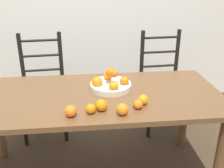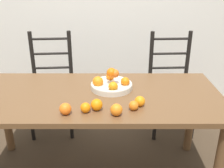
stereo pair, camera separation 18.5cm
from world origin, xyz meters
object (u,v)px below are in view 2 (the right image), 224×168
(orange_loose_1, at_px, (117,110))
(orange_loose_5, at_px, (134,106))
(orange_loose_2, at_px, (97,105))
(orange_loose_3, at_px, (66,109))
(chair_right, at_px, (171,86))
(chair_left, at_px, (52,86))
(orange_loose_0, at_px, (86,108))
(fruit_bowl, at_px, (112,84))
(orange_loose_4, at_px, (140,101))

(orange_loose_1, distance_m, orange_loose_5, 0.13)
(orange_loose_2, height_order, orange_loose_3, orange_loose_2)
(orange_loose_3, distance_m, orange_loose_5, 0.42)
(orange_loose_5, bearing_deg, chair_right, 64.64)
(chair_left, bearing_deg, chair_right, -4.51)
(orange_loose_2, bearing_deg, chair_left, 117.84)
(orange_loose_2, height_order, chair_left, chair_left)
(orange_loose_5, bearing_deg, orange_loose_0, -174.51)
(orange_loose_1, relative_size, chair_right, 0.07)
(orange_loose_1, xyz_separation_m, orange_loose_3, (-0.31, 0.01, -0.00))
(fruit_bowl, distance_m, chair_right, 0.92)
(orange_loose_2, xyz_separation_m, chair_right, (0.69, 0.97, -0.29))
(chair_left, xyz_separation_m, chair_right, (1.20, 0.00, 0.00))
(orange_loose_1, height_order, orange_loose_5, orange_loose_1)
(orange_loose_2, distance_m, chair_left, 1.13)
(orange_loose_1, height_order, chair_right, chair_right)
(fruit_bowl, distance_m, orange_loose_3, 0.48)
(fruit_bowl, height_order, orange_loose_2, fruit_bowl)
(chair_right, bearing_deg, orange_loose_0, -130.31)
(orange_loose_4, bearing_deg, orange_loose_5, -128.89)
(orange_loose_3, xyz_separation_m, orange_loose_5, (0.42, 0.05, -0.01))
(orange_loose_4, bearing_deg, orange_loose_0, -166.43)
(fruit_bowl, bearing_deg, orange_loose_3, -125.63)
(fruit_bowl, height_order, chair_left, chair_left)
(fruit_bowl, relative_size, orange_loose_4, 4.52)
(orange_loose_1, relative_size, orange_loose_5, 1.20)
(orange_loose_0, bearing_deg, orange_loose_5, 5.49)
(fruit_bowl, distance_m, chair_left, 0.92)
(orange_loose_2, distance_m, chair_right, 1.23)
(fruit_bowl, xyz_separation_m, orange_loose_1, (0.03, -0.40, -0.00))
(orange_loose_2, height_order, orange_loose_5, orange_loose_2)
(orange_loose_0, height_order, chair_left, chair_left)
(fruit_bowl, height_order, chair_right, chair_right)
(orange_loose_4, xyz_separation_m, chair_left, (-0.79, 0.91, -0.29))
(orange_loose_3, distance_m, chair_left, 1.11)
(orange_loose_1, xyz_separation_m, chair_right, (0.57, 1.03, -0.29))
(orange_loose_2, bearing_deg, chair_right, 54.50)
(orange_loose_0, relative_size, chair_left, 0.06)
(orange_loose_0, height_order, orange_loose_3, orange_loose_3)
(orange_loose_5, distance_m, chair_right, 1.11)
(fruit_bowl, bearing_deg, orange_loose_5, -66.97)
(chair_left, bearing_deg, orange_loose_2, -66.67)
(orange_loose_1, relative_size, orange_loose_3, 1.01)
(orange_loose_1, xyz_separation_m, orange_loose_2, (-0.12, 0.07, 0.00))
(orange_loose_0, bearing_deg, orange_loose_1, -11.12)
(orange_loose_0, xyz_separation_m, orange_loose_2, (0.07, 0.03, 0.01))
(orange_loose_0, bearing_deg, fruit_bowl, 66.43)
(orange_loose_5, bearing_deg, chair_left, 127.54)
(orange_loose_0, height_order, orange_loose_1, orange_loose_1)
(orange_loose_0, xyz_separation_m, orange_loose_5, (0.30, 0.03, -0.00))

